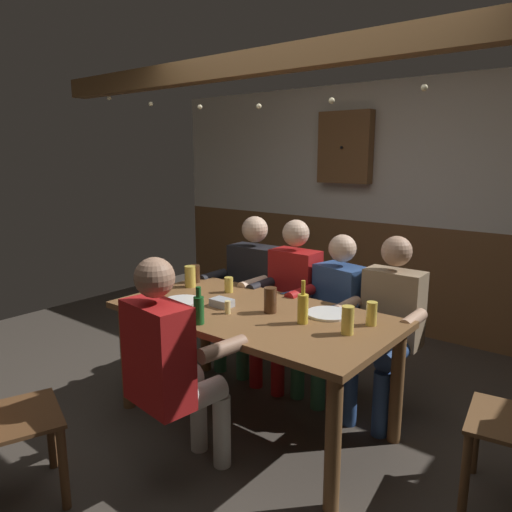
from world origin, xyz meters
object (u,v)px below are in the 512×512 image
(pint_glass_0, at_px, (270,300))
(pint_glass_3, at_px, (372,314))
(plate_0, at_px, (182,301))
(bottle_1, at_px, (199,309))
(person_4, at_px, (170,361))
(pint_glass_5, at_px, (194,274))
(person_2, at_px, (333,308))
(pint_glass_4, at_px, (348,320))
(pint_glass_2, at_px, (229,285))
(pint_glass_1, at_px, (190,277))
(person_3, at_px, (387,320))
(table_candle, at_px, (228,307))
(plate_1, at_px, (329,314))
(wall_dart_cabinet, at_px, (345,147))
(bottle_0, at_px, (303,308))
(condiment_caddy, at_px, (222,303))
(person_0, at_px, (250,285))
(person_1, at_px, (289,294))
(dining_table, at_px, (253,327))

(pint_glass_0, distance_m, pint_glass_3, 0.61)
(plate_0, bearing_deg, bottle_1, -30.50)
(person_4, distance_m, bottle_1, 0.38)
(pint_glass_5, bearing_deg, person_2, 23.74)
(pint_glass_4, bearing_deg, pint_glass_5, 170.23)
(pint_glass_2, bearing_deg, pint_glass_1, -167.46)
(person_3, distance_m, pint_glass_1, 1.42)
(table_candle, relative_size, pint_glass_0, 0.51)
(bottle_1, xyz_separation_m, pint_glass_5, (-0.69, 0.63, -0.02))
(plate_1, bearing_deg, person_3, 66.69)
(person_2, relative_size, pint_glass_0, 7.39)
(pint_glass_5, xyz_separation_m, wall_dart_cabinet, (0.22, 1.89, 0.96))
(person_4, bearing_deg, pint_glass_4, 54.86)
(plate_1, relative_size, pint_glass_2, 2.52)
(pint_glass_5, bearing_deg, person_3, 16.56)
(bottle_0, xyz_separation_m, pint_glass_3, (0.32, 0.22, -0.02))
(condiment_caddy, bearing_deg, table_candle, -33.93)
(bottle_0, bearing_deg, person_4, -117.04)
(person_4, distance_m, pint_glass_5, 1.25)
(pint_glass_4, bearing_deg, pint_glass_3, 79.58)
(person_0, relative_size, pint_glass_3, 8.99)
(person_4, distance_m, condiment_caddy, 0.68)
(person_3, height_order, bottle_0, person_3)
(pint_glass_3, relative_size, pint_glass_5, 1.04)
(person_3, bearing_deg, plate_0, 36.28)
(person_2, xyz_separation_m, bottle_0, (0.18, -0.68, 0.21))
(person_1, xyz_separation_m, pint_glass_0, (0.30, -0.64, 0.17))
(person_4, relative_size, bottle_0, 4.84)
(person_0, distance_m, pint_glass_5, 0.50)
(table_candle, height_order, pint_glass_0, pint_glass_0)
(person_1, distance_m, pint_glass_3, 1.01)
(person_2, height_order, pint_glass_1, person_2)
(person_3, bearing_deg, plate_1, 65.82)
(person_0, height_order, pint_glass_0, person_0)
(condiment_caddy, bearing_deg, pint_glass_4, 4.33)
(table_candle, relative_size, wall_dart_cabinet, 0.11)
(person_3, distance_m, condiment_caddy, 1.09)
(condiment_caddy, relative_size, plate_1, 0.51)
(pint_glass_5, bearing_deg, plate_1, -1.45)
(person_3, height_order, pint_glass_1, person_3)
(bottle_0, height_order, pint_glass_0, bottle_0)
(pint_glass_1, relative_size, pint_glass_2, 1.44)
(person_1, bearing_deg, bottle_1, 96.00)
(table_candle, bearing_deg, person_1, 97.63)
(plate_0, relative_size, wall_dart_cabinet, 0.36)
(bottle_0, height_order, pint_glass_5, bottle_0)
(dining_table, relative_size, pint_glass_4, 11.23)
(table_candle, bearing_deg, condiment_caddy, 146.07)
(table_candle, distance_m, pint_glass_0, 0.27)
(person_1, xyz_separation_m, person_4, (0.21, -1.37, -0.00))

